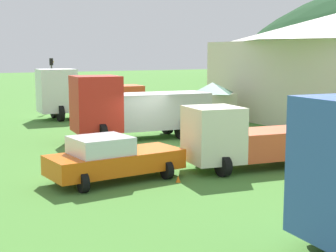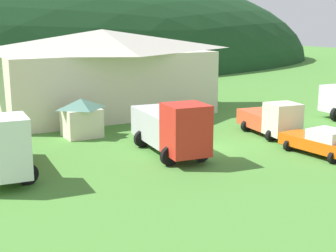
% 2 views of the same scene
% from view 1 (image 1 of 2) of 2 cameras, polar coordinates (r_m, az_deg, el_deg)
% --- Properties ---
extents(ground_plane, '(200.00, 200.00, 0.00)m').
position_cam_1_polar(ground_plane, '(25.13, -1.23, -2.33)').
color(ground_plane, '#477F33').
extents(play_shed_cream, '(2.64, 2.39, 2.69)m').
position_cam_1_polar(play_shed_cream, '(33.40, 4.97, 2.65)').
color(play_shed_cream, beige).
rests_on(play_shed_cream, ground).
extents(heavy_rig_white, '(3.57, 7.52, 3.49)m').
position_cam_1_polar(heavy_rig_white, '(36.41, -9.50, 3.53)').
color(heavy_rig_white, white).
rests_on(heavy_rig_white, ground).
extents(crane_truck_red, '(3.59, 7.54, 3.42)m').
position_cam_1_polar(crane_truck_red, '(27.14, -3.91, 2.07)').
color(crane_truck_red, red).
rests_on(crane_truck_red, ground).
extents(light_truck_cream, '(2.98, 5.68, 2.54)m').
position_cam_1_polar(light_truck_cream, '(20.33, 8.20, -1.39)').
color(light_truck_cream, beige).
rests_on(light_truck_cream, ground).
extents(service_pickup_orange, '(2.58, 5.00, 1.66)m').
position_cam_1_polar(service_pickup_orange, '(18.42, -6.26, -3.63)').
color(service_pickup_orange, '#E55C0F').
rests_on(service_pickup_orange, ground).
extents(traffic_light_west, '(0.20, 0.32, 4.18)m').
position_cam_1_polar(traffic_light_west, '(40.95, -12.86, 5.14)').
color(traffic_light_west, '#4C4C51').
rests_on(traffic_light_west, ground).
extents(traffic_cone_near_pickup, '(0.36, 0.36, 0.48)m').
position_cam_1_polar(traffic_cone_near_pickup, '(18.31, 1.15, -6.31)').
color(traffic_cone_near_pickup, orange).
rests_on(traffic_cone_near_pickup, ground).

